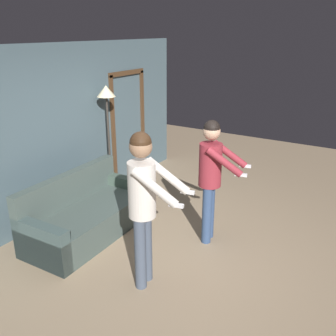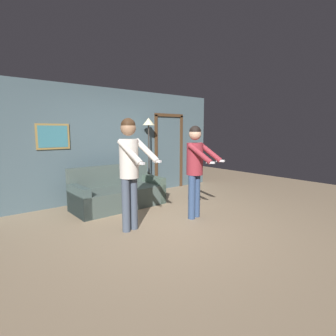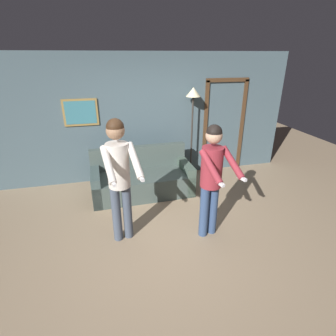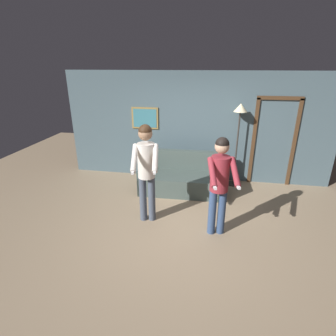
# 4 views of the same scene
# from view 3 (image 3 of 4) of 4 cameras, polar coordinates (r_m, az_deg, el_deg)

# --- Properties ---
(ground_plane) EXTENTS (12.00, 12.00, 0.00)m
(ground_plane) POSITION_cam_3_polar(r_m,az_deg,el_deg) (4.15, 0.43, -14.21)
(ground_plane) COLOR #9C8366
(back_wall_assembly) EXTENTS (6.40, 0.10, 2.60)m
(back_wall_assembly) POSITION_cam_3_polar(r_m,az_deg,el_deg) (5.60, -5.11, 10.68)
(back_wall_assembly) COLOR #475B64
(back_wall_assembly) RESTS_ON ground_plane
(couch) EXTENTS (1.92, 0.89, 0.87)m
(couch) POSITION_cam_3_polar(r_m,az_deg,el_deg) (5.16, -5.66, -2.56)
(couch) COLOR #45534D
(couch) RESTS_ON ground_plane
(torchiere_lamp) EXTENTS (0.30, 0.30, 1.94)m
(torchiere_lamp) POSITION_cam_3_polar(r_m,az_deg,el_deg) (5.53, 5.43, 13.34)
(torchiere_lamp) COLOR #332D28
(torchiere_lamp) RESTS_ON ground_plane
(person_standing_left) EXTENTS (0.51, 0.70, 1.81)m
(person_standing_left) POSITION_cam_3_polar(r_m,az_deg,el_deg) (3.56, -10.64, -0.55)
(person_standing_left) COLOR #434E5F
(person_standing_left) RESTS_ON ground_plane
(person_standing_right) EXTENTS (0.52, 0.68, 1.71)m
(person_standing_right) POSITION_cam_3_polar(r_m,az_deg,el_deg) (3.68, 9.57, -1.01)
(person_standing_right) COLOR navy
(person_standing_right) RESTS_ON ground_plane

